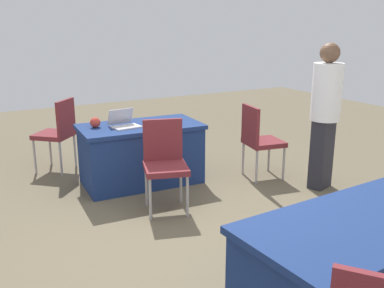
{
  "coord_description": "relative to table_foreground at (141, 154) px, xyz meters",
  "views": [
    {
      "loc": [
        1.71,
        3.23,
        1.95
      ],
      "look_at": [
        -0.1,
        -0.04,
        0.9
      ],
      "focal_mm": 41.03,
      "sensor_mm": 36.0,
      "label": 1
    }
  ],
  "objects": [
    {
      "name": "person_organiser",
      "position": [
        -1.83,
        1.2,
        0.59
      ],
      "size": [
        0.43,
        0.43,
        1.72
      ],
      "rotation": [
        0.0,
        0.0,
        0.32
      ],
      "color": "#26262D",
      "rests_on": "ground"
    },
    {
      "name": "table_foreground",
      "position": [
        0.0,
        0.0,
        0.0
      ],
      "size": [
        1.5,
        0.86,
        0.74
      ],
      "rotation": [
        0.0,
        0.0,
        -0.06
      ],
      "color": "navy",
      "rests_on": "ground"
    },
    {
      "name": "laptop_silver",
      "position": [
        0.2,
        0.01,
        0.41
      ],
      "size": [
        0.35,
        0.33,
        0.21
      ],
      "rotation": [
        0.0,
        0.0,
        0.11
      ],
      "color": "silver",
      "rests_on": "table_foreground"
    },
    {
      "name": "chair_by_pillar",
      "position": [
        0.78,
        -0.95,
        0.19
      ],
      "size": [
        0.62,
        0.62,
        0.97
      ],
      "rotation": [
        0.0,
        0.0,
        3.97
      ],
      "color": "#9E9993",
      "rests_on": "ground"
    },
    {
      "name": "chair_near_front",
      "position": [
        0.09,
        0.86,
        0.18
      ],
      "size": [
        0.55,
        0.55,
        0.96
      ],
      "rotation": [
        0.0,
        0.0,
        -0.3
      ],
      "color": "#9E9993",
      "rests_on": "ground"
    },
    {
      "name": "chair_tucked_right",
      "position": [
        -1.37,
        0.57,
        0.17
      ],
      "size": [
        0.51,
        0.51,
        0.94
      ],
      "rotation": [
        0.0,
        0.0,
        1.4
      ],
      "color": "#9E9993",
      "rests_on": "ground"
    },
    {
      "name": "yarn_ball",
      "position": [
        0.52,
        -0.12,
        0.43
      ],
      "size": [
        0.12,
        0.12,
        0.12
      ],
      "primitive_type": "sphere",
      "color": "#B2382D",
      "rests_on": "table_foreground"
    },
    {
      "name": "ground_plane",
      "position": [
        0.24,
        1.61,
        -0.37
      ],
      "size": [
        14.4,
        14.4,
        0.0
      ],
      "primitive_type": "plane",
      "color": "brown"
    },
    {
      "name": "table_mid_right",
      "position": [
        -0.28,
        3.14,
        0.0
      ],
      "size": [
        1.79,
        0.94,
        0.74
      ],
      "rotation": [
        0.0,
        0.0,
        0.06
      ],
      "color": "navy",
      "rests_on": "ground"
    },
    {
      "name": "scissors_red",
      "position": [
        -0.35,
        0.04,
        0.37
      ],
      "size": [
        0.18,
        0.06,
        0.01
      ],
      "primitive_type": "cube",
      "rotation": [
        0.0,
        0.0,
        0.14
      ],
      "color": "red",
      "rests_on": "table_foreground"
    }
  ]
}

